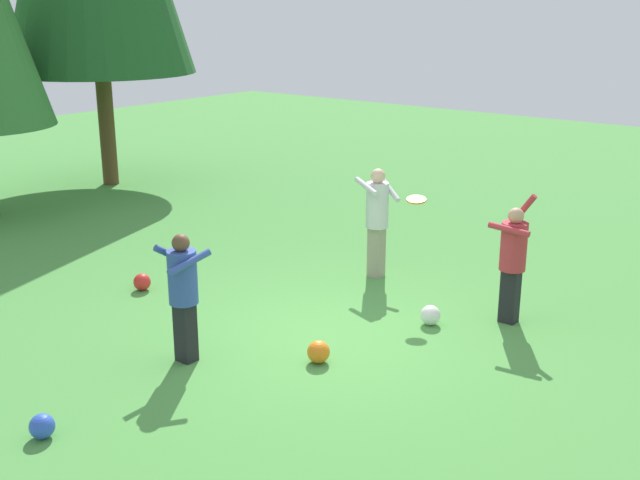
% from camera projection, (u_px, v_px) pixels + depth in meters
% --- Properties ---
extents(ground_plane, '(40.00, 40.00, 0.00)m').
position_uv_depth(ground_plane, '(327.00, 335.00, 9.96)').
color(ground_plane, '#4C9342').
extents(person_thrower, '(0.50, 0.55, 1.72)m').
position_uv_depth(person_thrower, '(513.00, 255.00, 10.10)').
color(person_thrower, black).
rests_on(person_thrower, ground_plane).
extents(person_catcher, '(0.68, 0.72, 1.69)m').
position_uv_depth(person_catcher, '(377.00, 213.00, 11.78)').
color(person_catcher, gray).
rests_on(person_catcher, ground_plane).
extents(person_bystander, '(0.63, 0.61, 1.56)m').
position_uv_depth(person_bystander, '(183.00, 288.00, 8.99)').
color(person_bystander, black).
rests_on(person_bystander, ground_plane).
extents(frisbee, '(0.37, 0.37, 0.07)m').
position_uv_depth(frisbee, '(416.00, 200.00, 10.75)').
color(frisbee, orange).
extents(ball_blue, '(0.25, 0.25, 0.25)m').
position_uv_depth(ball_blue, '(42.00, 426.00, 7.58)').
color(ball_blue, blue).
rests_on(ball_blue, ground_plane).
extents(ball_white, '(0.27, 0.27, 0.27)m').
position_uv_depth(ball_white, '(430.00, 315.00, 10.24)').
color(ball_white, white).
rests_on(ball_white, ground_plane).
extents(ball_red, '(0.25, 0.25, 0.25)m').
position_uv_depth(ball_red, '(142.00, 282.00, 11.46)').
color(ball_red, red).
rests_on(ball_red, ground_plane).
extents(ball_orange, '(0.27, 0.27, 0.27)m').
position_uv_depth(ball_orange, '(318.00, 352.00, 9.16)').
color(ball_orange, orange).
rests_on(ball_orange, ground_plane).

